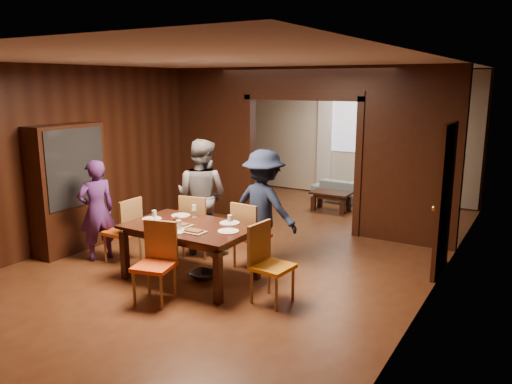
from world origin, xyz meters
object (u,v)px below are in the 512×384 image
Objects in this scene: person_purple at (97,210)px; hutch at (69,189)px; chair_near at (154,264)px; person_navy at (264,207)px; coffee_table at (331,201)px; person_grey at (202,197)px; chair_far_r at (252,234)px; chair_left at (122,230)px; chair_right at (273,264)px; chair_far_l at (199,225)px; dining_table at (190,252)px; sofa at (353,191)px.

person_purple is 0.76× the size of hutch.
person_navy is at bearing 62.69° from chair_near.
coffee_table is 0.82× the size of chair_near.
person_grey is at bearing -102.34° from coffee_table.
hutch is (-2.84, -0.84, 0.52)m from chair_far_r.
person_purple reaches higher than chair_far_r.
chair_left is 0.48× the size of hutch.
hutch is at bearing 94.73° from chair_right.
chair_left is at bearing -109.11° from coffee_table.
hutch reaches higher than chair_right.
chair_right is (1.10, -4.50, 0.28)m from coffee_table.
dining_table is at bearing 109.70° from chair_far_l.
person_grey reaches higher than person_purple.
person_purple is at bearing -177.02° from dining_table.
coffee_table is at bearing 74.55° from chair_near.
person_grey is 1.01× the size of sofa.
chair_far_l is at bearing 132.77° from chair_left.
dining_table is (-0.52, -1.09, -0.46)m from person_navy.
chair_far_r is (0.10, -4.51, 0.23)m from sofa.
chair_left is 2.62m from chair_right.
person_purple reaches higher than dining_table.
hutch is (-2.58, -4.43, 0.80)m from coffee_table.
person_navy is 1.29m from dining_table.
chair_left is (-0.77, -0.95, -0.41)m from person_grey.
chair_far_l is at bearing 94.93° from chair_near.
sofa is 4.52m from chair_far_r.
person_purple is at bearing -6.64° from hutch.
person_grey is 1.24m from dining_table.
sofa is 1.82× the size of chair_far_l.
chair_far_r is at bearing 112.94° from chair_left.
chair_left is at bearing 33.60° from chair_far_l.
chair_left reaches higher than dining_table.
person_purple is 1.73m from dining_table.
chair_near is at bearing 98.37° from chair_far_l.
person_navy is (1.06, 0.10, -0.05)m from person_grey.
chair_far_r is at bearing 16.52° from hutch.
person_grey is 1.92m from chair_near.
chair_left is 1.00× the size of chair_far_l.
sofa is at bearing -111.06° from chair_far_l.
person_grey is 3.58m from coffee_table.
coffee_table is at bearing 19.49° from chair_right.
person_navy reaches higher than chair_far_r.
coffee_table is 5.22m from chair_near.
person_grey is 1.84× the size of chair_near.
person_grey is at bearing 94.97° from chair_near.
coffee_table is 5.19m from hutch.
sofa is 6.05m from hutch.
chair_far_r reaches higher than dining_table.
person_navy is at bearing 20.76° from hutch.
chair_near is (-0.45, -1.88, -0.36)m from person_navy.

